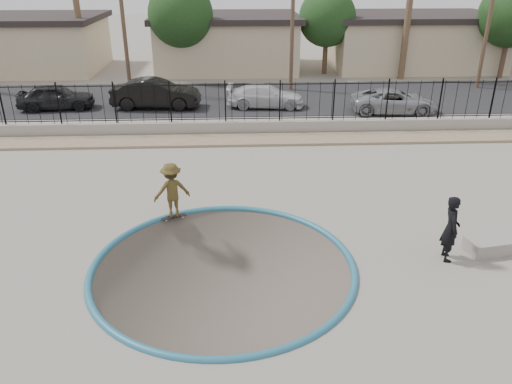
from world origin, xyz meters
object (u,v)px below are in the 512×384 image
at_px(concrete_ledge, 495,245).
at_px(skateboard, 174,217).
at_px(car_a, 56,97).
at_px(car_c, 266,96).
at_px(skater, 172,193).
at_px(car_b, 156,94).
at_px(car_d, 394,101).
at_px(videographer, 451,228).

bearing_deg(concrete_ledge, skateboard, 165.22).
relative_size(concrete_ledge, car_a, 0.40).
bearing_deg(skateboard, car_c, 51.36).
distance_m(concrete_ledge, car_a, 22.85).
xyz_separation_m(skater, car_c, (3.74, 13.06, -0.22)).
relative_size(skater, car_c, 0.41).
distance_m(skater, concrete_ledge, 9.41).
xyz_separation_m(concrete_ledge, car_c, (-5.34, 15.45, 0.45)).
distance_m(skateboard, car_b, 13.39).
relative_size(car_a, car_b, 0.84).
bearing_deg(skateboard, car_a, 97.42).
distance_m(car_b, car_c, 5.99).
bearing_deg(skateboard, concrete_ledge, -37.43).
xyz_separation_m(concrete_ledge, car_d, (1.36, 13.97, 0.46)).
xyz_separation_m(videographer, car_d, (2.86, 14.27, -0.26)).
distance_m(skater, car_c, 13.58).
bearing_deg(car_b, skateboard, -166.84).
distance_m(skateboard, car_d, 15.60).
distance_m(concrete_ledge, car_b, 19.27).
bearing_deg(concrete_ledge, car_b, 126.04).
distance_m(skateboard, car_c, 13.59).
bearing_deg(car_b, car_c, -87.73).
height_order(concrete_ledge, car_c, car_c).
bearing_deg(car_d, car_a, 90.26).
height_order(car_a, car_b, car_b).
bearing_deg(videographer, car_c, 21.51).
bearing_deg(car_d, videographer, 174.00).
xyz_separation_m(skater, car_a, (-7.63, 13.18, -0.16)).
xyz_separation_m(car_c, car_d, (6.70, -1.48, 0.01)).
height_order(skater, concrete_ledge, skater).
relative_size(videographer, car_c, 0.44).
relative_size(skateboard, videographer, 0.44).
distance_m(skater, car_a, 15.23).
relative_size(skater, car_a, 0.44).
distance_m(videographer, car_d, 14.56).
height_order(skateboard, videographer, videographer).
height_order(skater, skateboard, skater).
height_order(skater, car_d, skater).
bearing_deg(videographer, car_a, 51.58).
xyz_separation_m(skater, skateboard, (-0.00, 0.00, -0.81)).
height_order(car_c, car_d, car_d).
xyz_separation_m(skateboard, car_c, (3.74, 13.06, 0.59)).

